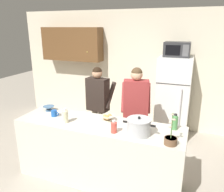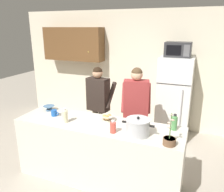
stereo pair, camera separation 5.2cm
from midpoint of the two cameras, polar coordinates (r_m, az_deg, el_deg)
The scene contains 15 objects.
ground_plane at distance 3.69m, azimuth -2.98°, elevation -20.12°, with size 14.00×14.00×0.00m, color #B2A899.
back_wall_unit at distance 5.21m, azimuth 4.62°, elevation 7.85°, with size 6.00×0.48×2.60m.
kitchen_island at distance 3.43m, azimuth -3.10°, elevation -13.99°, with size 2.43×0.68×0.92m, color silver.
refrigerator at distance 4.73m, azimuth 15.79°, elevation -0.60°, with size 0.64×0.68×1.68m.
microwave at distance 4.51m, azimuth 16.78°, elevation 11.26°, with size 0.48×0.37×0.28m.
person_near_pot at distance 4.10m, azimuth -3.11°, elevation -0.83°, with size 0.52×0.46×1.56m.
person_by_sink at distance 3.76m, azimuth 6.49°, elevation -1.99°, with size 0.57×0.51×1.62m.
cooking_pot at distance 2.88m, azimuth 7.12°, elevation -7.78°, with size 0.42×0.31×0.25m.
coffee_mug at distance 3.56m, azimuth -14.07°, elevation -4.21°, with size 0.13×0.09×0.10m.
bread_bowl at distance 3.27m, azimuth -0.83°, elevation -5.51°, with size 0.21×0.21×0.10m.
empty_bowl at distance 3.80m, azimuth -15.34°, elevation -2.91°, with size 0.19×0.19×0.08m.
bottle_near_edge at distance 2.91m, azimuth 0.76°, elevation -7.78°, with size 0.08×0.08×0.17m.
bottle_mid_counter at distance 3.27m, azimuth -11.44°, elevation -4.86°, with size 0.08×0.08×0.22m.
bottle_far_corner at distance 3.10m, azimuth 16.08°, elevation -6.43°, with size 0.07×0.07×0.22m.
potted_orchid at distance 2.73m, azimuth 14.93°, elevation -10.78°, with size 0.15×0.15×0.39m.
Camera 2 is at (1.29, -2.64, 2.24)m, focal length 35.95 mm.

